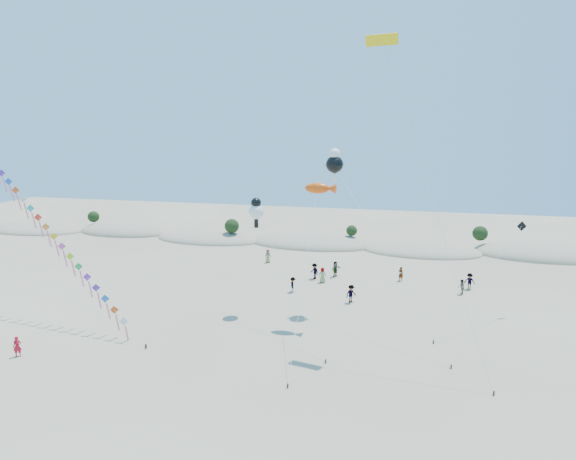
{
  "coord_description": "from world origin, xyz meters",
  "views": [
    {
      "loc": [
        13.29,
        -24.29,
        16.54
      ],
      "look_at": [
        3.97,
        14.0,
        8.48
      ],
      "focal_mm": 30.0,
      "sensor_mm": 36.0,
      "label": 1
    }
  ],
  "objects_px": {
    "flyer_foreground": "(17,347)",
    "kite_train": "(24,201)",
    "parafoil_kite": "(384,45)",
    "fish_kite": "(321,189)"
  },
  "relations": [
    {
      "from": "fish_kite",
      "to": "kite_train",
      "type": "bearing_deg",
      "value": -172.49
    },
    {
      "from": "kite_train",
      "to": "fish_kite",
      "type": "bearing_deg",
      "value": 7.51
    },
    {
      "from": "parafoil_kite",
      "to": "flyer_foreground",
      "type": "distance_m",
      "value": 35.27
    },
    {
      "from": "kite_train",
      "to": "parafoil_kite",
      "type": "distance_m",
      "value": 33.99
    },
    {
      "from": "kite_train",
      "to": "fish_kite",
      "type": "relative_size",
      "value": 2.24
    },
    {
      "from": "kite_train",
      "to": "parafoil_kite",
      "type": "xyz_separation_m",
      "value": [
        31.61,
        1.55,
        12.4
      ]
    },
    {
      "from": "fish_kite",
      "to": "parafoil_kite",
      "type": "bearing_deg",
      "value": -21.92
    },
    {
      "from": "fish_kite",
      "to": "parafoil_kite",
      "type": "height_order",
      "value": "parafoil_kite"
    },
    {
      "from": "flyer_foreground",
      "to": "kite_train",
      "type": "bearing_deg",
      "value": 94.33
    },
    {
      "from": "flyer_foreground",
      "to": "parafoil_kite",
      "type": "bearing_deg",
      "value": -8.42
    }
  ]
}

